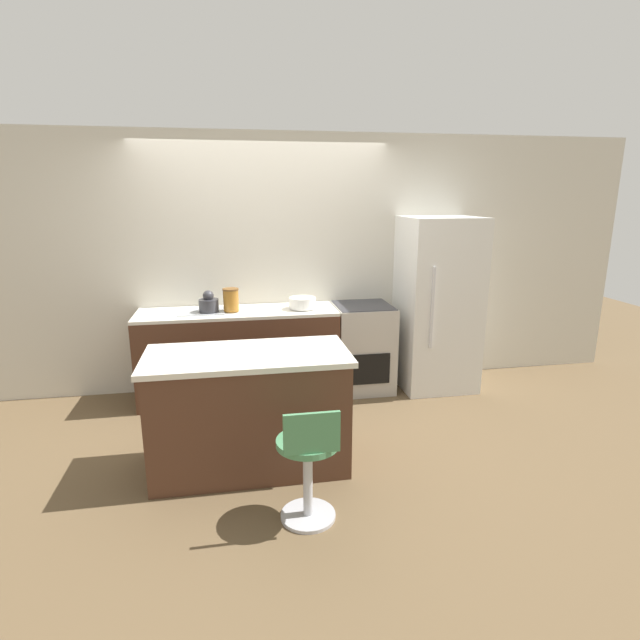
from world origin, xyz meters
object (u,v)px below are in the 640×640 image
object	(u,v)px
refrigerator	(437,304)
stool_chair	(308,464)
oven_range	(362,347)
mixing_bowl	(302,303)
kettle	(209,304)

from	to	relation	value
refrigerator	stool_chair	bearing A→B (deg)	-129.49
oven_range	stool_chair	distance (m)	2.27
stool_chair	mixing_bowl	bearing A→B (deg)	82.63
stool_chair	kettle	xyz separation A→B (m)	(-0.64, 2.05, 0.59)
refrigerator	kettle	xyz separation A→B (m)	(-2.32, 0.01, 0.09)
mixing_bowl	stool_chair	bearing A→B (deg)	-97.37
kettle	mixing_bowl	xyz separation A→B (m)	(0.91, 0.00, -0.03)
refrigerator	oven_range	bearing A→B (deg)	176.43
oven_range	kettle	bearing A→B (deg)	-178.64
stool_chair	oven_range	bearing A→B (deg)	66.70
kettle	stool_chair	bearing A→B (deg)	-72.66
oven_range	mixing_bowl	size ratio (longest dim) A/B	3.46
oven_range	refrigerator	xyz separation A→B (m)	(0.78, -0.05, 0.44)
oven_range	kettle	size ratio (longest dim) A/B	4.33
oven_range	mixing_bowl	world-z (taller)	mixing_bowl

